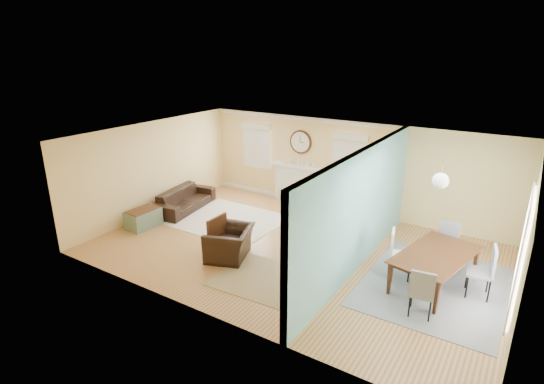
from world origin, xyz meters
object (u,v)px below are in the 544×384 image
Objects in this scene: sofa at (185,199)px; green_chair at (330,211)px; dining_table at (436,270)px; credenza at (368,224)px; eames_chair at (230,243)px.

sofa is 3.06× the size of green_chair.
green_chair is at bearing -80.18° from sofa.
credenza is at bearing 66.09° from dining_table.
dining_table is (1.91, -1.40, -0.05)m from credenza.
green_chair is (3.96, 1.38, 0.01)m from sofa.
sofa is 3.35m from eames_chair.
dining_table is (7.10, -0.46, 0.04)m from sofa.
dining_table is at bearing -103.06° from sofa.
dining_table is (4.17, 1.18, 0.00)m from eames_chair.
eames_chair reaches higher than sofa.
eames_chair is 4.34m from dining_table.
eames_chair is 3.19m from green_chair.
dining_table is at bearing -36.29° from credenza.
green_chair reaches higher than sofa.
credenza reaches higher than eames_chair.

